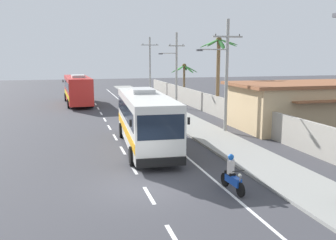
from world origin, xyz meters
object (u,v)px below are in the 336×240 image
at_px(coach_bus_foreground, 145,118).
at_px(utility_pole_mid, 225,73).
at_px(motorcycle_trailing, 152,115).
at_px(roadside_building, 325,104).
at_px(palm_nearest, 184,74).
at_px(utility_pole_distant, 150,65).
at_px(coach_bus_far_lane, 78,89).
at_px(palm_second, 218,62).
at_px(motorcycle_beside_bus, 232,176).
at_px(utility_pole_far, 176,68).

relative_size(coach_bus_foreground, utility_pole_mid, 1.31).
height_order(motorcycle_trailing, roadside_building, roadside_building).
bearing_deg(palm_nearest, utility_pole_distant, 102.25).
xyz_separation_m(coach_bus_foreground, coach_bus_far_lane, (-3.56, 22.79, -0.02)).
xyz_separation_m(utility_pole_distant, roadside_building, (8.45, -28.29, -2.63)).
xyz_separation_m(coach_bus_far_lane, palm_second, (12.77, -12.52, 3.34)).
bearing_deg(coach_bus_far_lane, utility_pole_distant, 38.47).
xyz_separation_m(motorcycle_beside_bus, roadside_building, (13.60, 11.55, 1.20)).
distance_m(motorcycle_trailing, roadside_building, 14.49).
relative_size(utility_pole_mid, utility_pole_far, 1.01).
height_order(motorcycle_trailing, utility_pole_far, utility_pole_far).
xyz_separation_m(palm_second, roadside_building, (6.42, -7.23, -3.36)).
bearing_deg(motorcycle_beside_bus, coach_bus_far_lane, 100.14).
xyz_separation_m(palm_nearest, roadside_building, (6.28, -18.30, -1.73)).
distance_m(coach_bus_far_lane, roadside_building, 27.54).
relative_size(utility_pole_far, utility_pole_distant, 0.98).
bearing_deg(palm_second, coach_bus_far_lane, 135.59).
bearing_deg(utility_pole_mid, motorcycle_trailing, 127.99).
bearing_deg(motorcycle_trailing, motorcycle_beside_bus, -90.96).
xyz_separation_m(utility_pole_distant, palm_nearest, (2.17, -9.99, -0.90)).
bearing_deg(utility_pole_far, coach_bus_far_lane, 152.02).
height_order(utility_pole_distant, roadside_building, utility_pole_distant).
relative_size(coach_bus_foreground, roadside_building, 0.70).
height_order(coach_bus_far_lane, utility_pole_mid, utility_pole_mid).
relative_size(palm_nearest, palm_second, 0.64).
bearing_deg(coach_bus_foreground, coach_bus_far_lane, 98.87).
distance_m(coach_bus_foreground, coach_bus_far_lane, 23.07).
relative_size(motorcycle_beside_bus, palm_nearest, 0.41).
bearing_deg(palm_second, roadside_building, -48.39).
distance_m(motorcycle_beside_bus, utility_pole_distant, 40.36).
bearing_deg(motorcycle_trailing, coach_bus_foreground, -105.09).
bearing_deg(coach_bus_foreground, utility_pole_mid, 24.02).
relative_size(coach_bus_far_lane, roadside_building, 0.70).
relative_size(coach_bus_far_lane, utility_pole_mid, 1.31).
distance_m(motorcycle_trailing, palm_nearest, 14.83).
relative_size(coach_bus_foreground, palm_nearest, 2.28).
xyz_separation_m(coach_bus_foreground, roadside_building, (15.64, 3.05, -0.05)).
bearing_deg(utility_pole_mid, utility_pole_far, 88.77).
bearing_deg(utility_pole_distant, motorcycle_beside_bus, -97.37).
bearing_deg(motorcycle_beside_bus, utility_pole_mid, 67.83).
distance_m(coach_bus_foreground, palm_second, 14.20).
xyz_separation_m(coach_bus_foreground, utility_pole_far, (7.03, 17.17, 2.51)).
distance_m(coach_bus_foreground, motorcycle_beside_bus, 8.84).
xyz_separation_m(utility_pole_far, roadside_building, (8.61, -14.12, -2.55)).
relative_size(coach_bus_far_lane, motorcycle_beside_bus, 5.60).
bearing_deg(utility_pole_far, roadside_building, -58.64).
relative_size(utility_pole_far, palm_nearest, 1.72).
distance_m(coach_bus_foreground, motorcycle_trailing, 9.03).
relative_size(coach_bus_foreground, motorcycle_trailing, 5.63).
bearing_deg(utility_pole_mid, coach_bus_foreground, -155.98).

